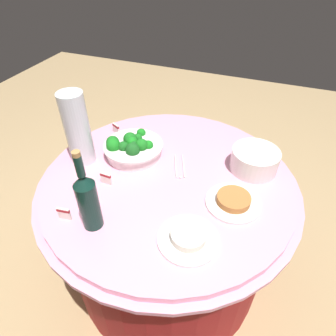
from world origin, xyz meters
TOP-DOWN VIEW (x-y plane):
  - ground_plane at (0.00, 0.00)m, footprint 6.00×6.00m
  - buffet_table at (0.00, 0.00)m, footprint 1.16×1.16m
  - broccoli_bowl at (0.21, -0.08)m, footprint 0.28×0.28m
  - plate_stack at (-0.34, -0.19)m, footprint 0.21×0.21m
  - wine_bottle at (0.16, 0.34)m, footprint 0.07×0.07m
  - decorative_fruit_vase at (0.41, 0.03)m, footprint 0.11×0.11m
  - serving_tongs at (-0.03, -0.08)m, footprint 0.10×0.16m
  - food_plate_peanuts at (-0.30, 0.06)m, footprint 0.22×0.22m
  - food_plate_rice at (-0.19, 0.29)m, footprint 0.22×0.22m
  - label_placard_front at (0.38, -0.23)m, footprint 0.05×0.03m
  - label_placard_mid at (0.23, 0.13)m, footprint 0.05×0.01m
  - label_placard_rear at (0.28, 0.36)m, footprint 0.05×0.02m

SIDE VIEW (x-z plane):
  - ground_plane at x=0.00m, z-range 0.00..0.00m
  - buffet_table at x=0.00m, z-range 0.01..0.75m
  - serving_tongs at x=-0.03m, z-range 0.74..0.75m
  - food_plate_peanuts at x=-0.30m, z-range 0.74..0.78m
  - food_plate_rice at x=-0.19m, z-range 0.73..0.78m
  - label_placard_front at x=0.38m, z-range 0.74..0.80m
  - label_placard_mid at x=0.23m, z-range 0.74..0.80m
  - label_placard_rear at x=0.28m, z-range 0.74..0.80m
  - broccoli_bowl at x=0.21m, z-range 0.73..0.84m
  - plate_stack at x=-0.34m, z-range 0.74..0.84m
  - wine_bottle at x=0.16m, z-range 0.70..1.04m
  - decorative_fruit_vase at x=0.41m, z-range 0.73..1.07m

